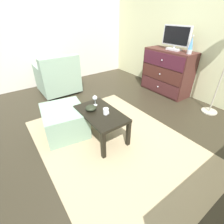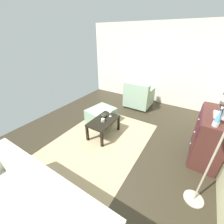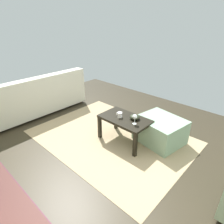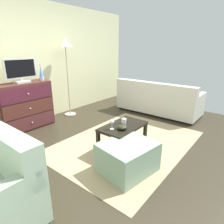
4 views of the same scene
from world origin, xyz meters
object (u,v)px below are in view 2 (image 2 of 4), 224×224
Objects in this scene: armchair at (138,97)px; ottoman at (101,116)px; mug at (103,120)px; bowl_decorative at (104,115)px; lava_lamp at (218,118)px; coffee_table at (104,122)px; tv at (224,104)px; dresser at (209,136)px; wine_glass at (110,112)px; couch_large at (31,219)px.

armchair is 1.24× the size of ottoman.
bowl_decorative is at bearing -151.25° from mug.
lava_lamp reaches higher than coffee_table.
ottoman is (0.04, -2.52, -0.99)m from tv.
coffee_table is (0.48, -2.13, -0.83)m from tv.
dresser reaches higher than coffee_table.
wine_glass is 0.22× the size of ottoman.
armchair is at bearing 162.26° from ottoman.
couch_large is (2.17, -1.64, -0.77)m from lava_lamp.
ottoman is at bearing -17.74° from armchair.
wine_glass is at bearing -83.05° from tv.
couch_large is 2.64m from ottoman.
mug is at bearing 28.75° from bowl_decorative.
dresser is 2.45m from armchair.
tv is 2.35m from bowl_decorative.
coffee_table is at bearing -87.59° from lava_lamp.
wine_glass is 1.71m from armchair.
tv is 1.88× the size of lava_lamp.
wine_glass is (-0.14, -2.01, -0.55)m from lava_lamp.
dresser is 2.51m from ottoman.
dresser is at bearing 100.30° from bowl_decorative.
lava_lamp is at bearing 81.94° from ottoman.
armchair is (-1.70, 0.04, -0.19)m from wine_glass.
tv is at bearing 146.30° from couch_large.
tv is 0.30× the size of couch_large.
lava_lamp is 2.09× the size of bowl_decorative.
lava_lamp is 0.16× the size of couch_large.
ottoman is (-0.35, -2.45, -0.89)m from lava_lamp.
coffee_table is 1.14× the size of ottoman.
tv is 0.41m from lava_lamp.
coffee_table is 0.92× the size of armchair.
tv is (0.05, 0.02, 0.72)m from dresser.
wine_glass is 0.08× the size of couch_large.
lava_lamp reaches higher than wine_glass.
bowl_decorative is 2.28m from couch_large.
tv is at bearing 24.87° from dresser.
dresser is 0.76m from lava_lamp.
mug is at bearing -85.34° from lava_lamp.
couch_large is at bearing 17.86° from ottoman.
dresser is at bearing -155.13° from tv.
dresser is 9.54× the size of mug.
lava_lamp is 2.80m from armchair.
armchair is at bearing -125.32° from tv.
dresser is at bearing 98.45° from wine_glass.
bowl_decorative is (-0.05, -2.14, -0.63)m from lava_lamp.
tv is at bearing 170.22° from lava_lamp.
wine_glass is at bearing -93.93° from lava_lamp.
lava_lamp reaches higher than couch_large.
lava_lamp is at bearing 92.41° from coffee_table.
tv is 5.43× the size of mug.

